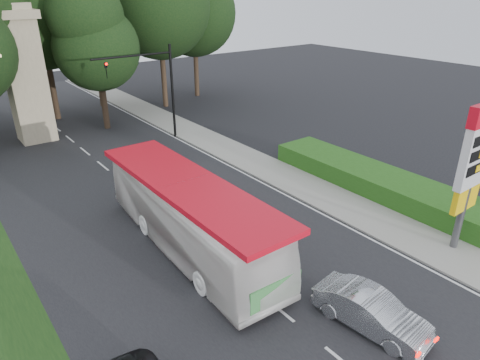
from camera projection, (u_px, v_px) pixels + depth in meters
road_surface at (172, 223)px, 21.97m from camera, size 14.00×80.00×0.02m
sidewalk_right at (292, 180)px, 26.65m from camera, size 3.00×80.00×0.12m
hedge at (377, 181)px, 25.19m from camera, size 3.00×14.00×1.20m
gas_station_pylon at (475, 159)px, 17.98m from camera, size 2.10×0.45×6.85m
traffic_signal_mast at (156, 80)px, 31.86m from camera, size 6.10×0.35×7.20m
monument at (25, 74)px, 31.77m from camera, size 3.00×3.00×10.05m
tree_east_near at (89, 3)px, 39.36m from camera, size 8.12×8.12×15.95m
tree_monument_right at (94, 29)px, 33.25m from camera, size 6.72×6.72×13.20m
transit_bus at (190, 216)px, 19.23m from camera, size 3.34×12.06×3.33m
sedan_silver at (371, 311)px, 15.00m from camera, size 2.00×4.34×1.38m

